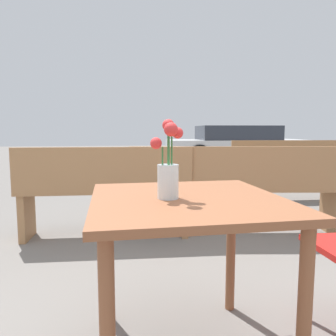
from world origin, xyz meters
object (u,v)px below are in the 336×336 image
bench_far (290,167)px  parked_car (236,145)px  bench_near (105,190)px  bench_middle (237,186)px  flower_vase (168,171)px  table_front (187,223)px

bench_far → parked_car: bearing=77.5°
bench_near → bench_middle: (1.22, -0.09, 0.02)m
flower_vase → bench_far: (2.25, 3.06, -0.37)m
table_front → bench_near: bearing=103.4°
flower_vase → bench_far: size_ratio=0.19×
flower_vase → parked_car: (3.42, 8.33, -0.28)m
table_front → bench_middle: bench_middle is taller
table_front → bench_middle: 1.79m
bench_near → parked_car: 7.62m
bench_far → bench_middle: bearing=-132.8°
parked_car → bench_near: bearing=-119.4°
table_front → parked_car: parked_car is taller
flower_vase → bench_near: (-0.32, 1.69, -0.37)m
table_front → flower_vase: bearing=-171.1°
bench_near → parked_car: size_ratio=0.37×
bench_middle → parked_car: 7.19m
table_front → flower_vase: flower_vase is taller
bench_middle → bench_far: 1.99m
table_front → bench_middle: size_ratio=0.41×
flower_vase → bench_middle: size_ratio=0.16×
table_front → bench_far: 3.74m
bench_middle → bench_far: (1.35, 1.46, -0.01)m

